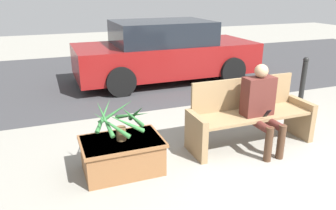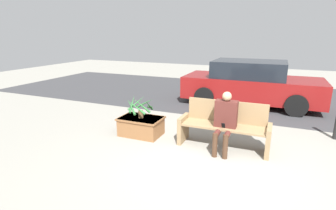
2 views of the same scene
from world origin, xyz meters
The scene contains 8 objects.
ground_plane centered at (0.00, 0.00, 0.00)m, with size 30.00×30.00×0.00m, color gray.
road_surface centered at (0.00, 5.66, 0.00)m, with size 20.00×6.00×0.01m, color #38383A.
bench centered at (0.06, 0.84, 0.45)m, with size 1.87×0.56×0.96m.
person_seated centered at (0.10, 0.64, 0.68)m, with size 0.44×0.61×1.22m.
planter_box centered at (-1.87, 0.73, 0.23)m, with size 1.00×0.68×0.43m.
potted_plant centered at (-1.87, 0.72, 0.70)m, with size 0.71×0.71×0.54m.
parked_car centered at (0.18, 4.63, 0.72)m, with size 4.40×1.98×1.46m.
bollard_post centered at (2.34, 2.24, 0.46)m, with size 0.11×0.11×0.88m.
Camera 1 is at (-2.64, -2.87, 2.18)m, focal length 35.00 mm.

